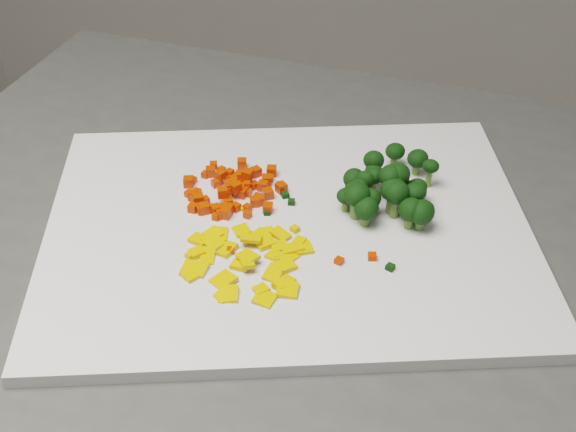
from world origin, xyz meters
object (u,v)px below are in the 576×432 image
(cutting_board, at_px, (288,230))
(carrot_pile, at_px, (234,181))
(pepper_pile, at_px, (251,254))
(broccoli_pile, at_px, (396,175))

(cutting_board, relative_size, carrot_pile, 4.50)
(carrot_pile, xyz_separation_m, pepper_pile, (0.06, -0.09, -0.01))
(cutting_board, xyz_separation_m, broccoli_pile, (0.08, 0.07, 0.03))
(broccoli_pile, bearing_deg, pepper_pile, -124.51)
(cutting_board, bearing_deg, carrot_pile, 156.50)
(carrot_pile, xyz_separation_m, broccoli_pile, (0.15, 0.04, 0.01))
(cutting_board, xyz_separation_m, pepper_pile, (-0.01, -0.06, 0.01))
(carrot_pile, distance_m, pepper_pile, 0.10)
(carrot_pile, height_order, broccoli_pile, broccoli_pile)
(carrot_pile, bearing_deg, pepper_pile, -57.65)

